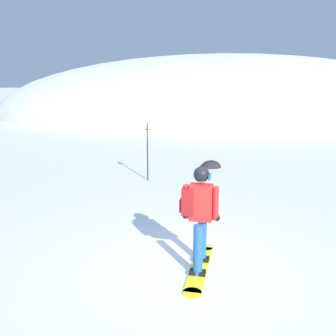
% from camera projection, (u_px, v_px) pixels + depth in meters
% --- Properties ---
extents(ground_plane, '(300.00, 300.00, 0.00)m').
position_uv_depth(ground_plane, '(190.00, 267.00, 6.26)').
color(ground_plane, white).
extents(ridge_peak_main, '(43.14, 38.82, 10.83)m').
position_uv_depth(ridge_peak_main, '(224.00, 110.00, 38.66)').
color(ridge_peak_main, white).
rests_on(ridge_peak_main, ground).
extents(snowboarder_main, '(0.84, 1.74, 1.71)m').
position_uv_depth(snowboarder_main, '(199.00, 215.00, 6.01)').
color(snowboarder_main, yellow).
rests_on(snowboarder_main, ground).
extents(piste_marker_near, '(0.20, 0.20, 1.82)m').
position_uv_depth(piste_marker_near, '(147.00, 147.00, 11.45)').
color(piste_marker_near, black).
rests_on(piste_marker_near, ground).
extents(rock_dark, '(0.71, 0.61, 0.50)m').
position_uv_depth(rock_dark, '(211.00, 167.00, 13.37)').
color(rock_dark, '#282628').
rests_on(rock_dark, ground).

